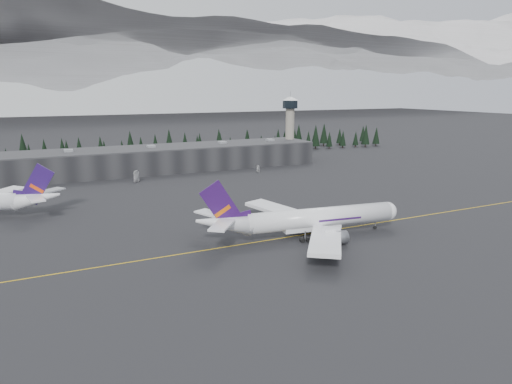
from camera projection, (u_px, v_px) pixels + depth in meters
name	position (u px, v px, depth m)	size (l,w,h in m)	color
ground	(285.00, 235.00, 134.69)	(1400.00, 1400.00, 0.00)	black
taxiline	(289.00, 237.00, 132.94)	(400.00, 0.40, 0.02)	gold
terminal	(170.00, 158.00, 243.06)	(160.00, 30.00, 12.60)	black
control_tower	(290.00, 121.00, 273.81)	(10.00, 10.00, 37.70)	gray
treeline	(154.00, 148.00, 275.28)	(360.00, 20.00, 15.00)	black
mountain_ridge	(64.00, 109.00, 1012.68)	(4400.00, 900.00, 420.00)	white
jet_main	(303.00, 220.00, 132.05)	(62.68, 57.50, 18.49)	white
gse_vehicle_a	(136.00, 181.00, 211.24)	(2.55, 5.54, 1.54)	silver
gse_vehicle_b	(258.00, 171.00, 236.90)	(1.51, 3.76, 1.28)	silver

